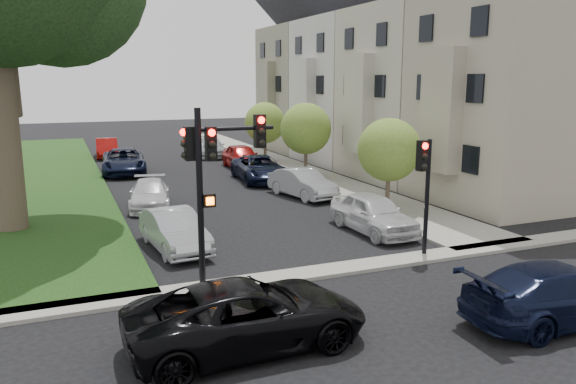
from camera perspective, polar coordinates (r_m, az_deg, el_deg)
name	(u,v)px	position (r m, az deg, el deg)	size (l,w,h in m)	color
ground	(357,296)	(15.91, 7.00, -10.42)	(140.00, 140.00, 0.00)	black
grass_strip	(31,177)	(37.32, -24.66, 1.39)	(8.00, 44.00, 0.12)	#1C380D
sidewalk_right	(274,162)	(39.86, -1.44, 3.02)	(3.50, 44.00, 0.12)	gray
sidewalk_cross	(325,271)	(17.54, 3.77, -8.03)	(60.00, 1.00, 0.12)	gray
house_a	(511,56)	(28.75, 21.69, 12.72)	(7.70, 7.55, 15.97)	#9D967A
house_b	(416,61)	(34.57, 12.87, 12.88)	(7.70, 7.55, 15.97)	#AFA9A1
house_c	(354,64)	(40.94, 6.68, 12.82)	(7.70, 7.55, 15.97)	#BDADA0
house_d	(310,66)	(47.64, 2.20, 12.68)	(7.70, 7.55, 15.97)	#767254
small_tree_a	(389,150)	(25.28, 10.22, 4.23)	(2.81, 2.81, 4.22)	brown
small_tree_b	(306,129)	(33.15, 1.82, 6.44)	(3.02, 3.02, 4.53)	brown
small_tree_c	(265,123)	(39.62, -2.36, 7.03)	(2.86, 2.86, 4.29)	brown
traffic_signal_main	(213,165)	(15.74, -7.62, 2.72)	(2.50, 0.64, 5.14)	black
traffic_signal_secondary	(425,176)	(18.89, 13.72, 1.58)	(0.53, 0.42, 3.98)	black
car_cross_near	(248,315)	(12.79, -4.13, -12.33)	(2.50, 5.43, 1.51)	black
car_cross_far	(560,293)	(15.50, 25.90, -9.21)	(2.08, 5.11, 1.48)	black
car_parked_0	(373,213)	(22.08, 8.66, -2.15)	(1.80, 4.48, 1.53)	silver
car_parked_1	(302,183)	(28.35, 1.47, 0.90)	(1.52, 4.35, 1.43)	#999BA0
car_parked_2	(260,169)	(32.82, -2.86, 2.39)	(2.47, 5.35, 1.49)	black
car_parked_3	(242,157)	(37.58, -4.73, 3.61)	(1.89, 4.71, 1.60)	maroon
car_parked_4	(211,147)	(43.64, -7.85, 4.51)	(2.00, 4.92, 1.43)	#999BA0
car_parked_5	(174,230)	(20.03, -11.47, -3.84)	(1.48, 4.25, 1.40)	#999BA0
car_parked_6	(150,194)	(26.83, -13.88, -0.22)	(1.78, 4.37, 1.27)	silver
car_parked_8	(124,161)	(36.90, -16.35, 3.00)	(2.58, 5.60, 1.56)	black
car_parked_9	(107,148)	(44.91, -17.92, 4.28)	(1.54, 4.40, 1.45)	maroon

